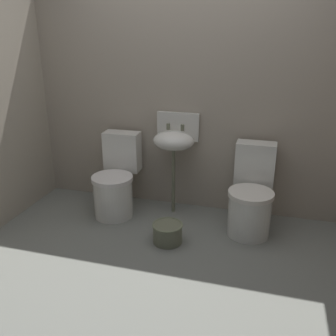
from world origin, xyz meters
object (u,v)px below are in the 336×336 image
Objects in this scene: toilet_left at (116,182)px; bucket at (168,232)px; sink at (174,140)px; toilet_right at (251,198)px.

toilet_left is 0.81m from bucket.
toilet_left is 0.72m from sink.
bucket is (0.65, -0.42, -0.23)m from toilet_left.
sink reaches higher than toilet_left.
toilet_left is at bearing -161.07° from sink.
sink is (0.55, 0.19, 0.43)m from toilet_left.
sink is 0.90m from bucket.
bucket is at bearing 145.77° from toilet_left.
toilet_right reaches higher than bucket.
bucket is at bearing -80.35° from sink.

